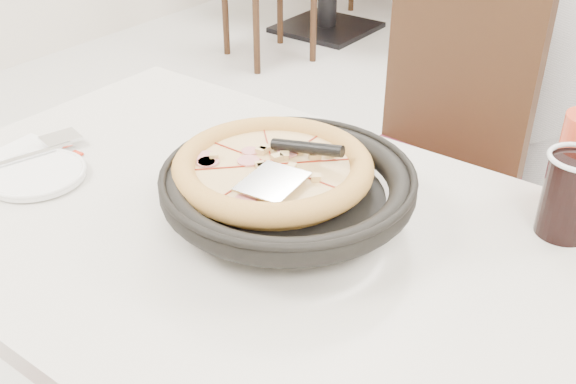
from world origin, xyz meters
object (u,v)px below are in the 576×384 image
Objects in this scene: main_table at (242,376)px; cola_glass at (570,198)px; side_plate at (37,175)px; pizza at (273,176)px; chair_far at (411,180)px; pizza_pan at (288,196)px.

main_table is 9.23× the size of cola_glass.
main_table is 6.97× the size of side_plate.
side_plate is (-0.36, -0.12, 0.38)m from main_table.
pizza is at bearing -152.45° from cola_glass.
cola_glass is at bearing 31.70° from main_table.
pizza is (0.04, 0.06, 0.44)m from main_table.
pizza_pan is at bearing 102.98° from chair_far.
chair_far is 0.74m from pizza_pan.
main_table is 4.23× the size of pizza.
side_plate is (-0.40, -0.18, -0.05)m from pizza.
main_table is at bearing 18.50° from side_plate.
main_table is at bearing -120.15° from pizza.
cola_glass is (0.45, 0.28, 0.44)m from main_table.
chair_far reaches higher than cola_glass.
cola_glass reaches higher than pizza_pan.
cola_glass is at bearing 26.17° from side_plate.
chair_far is 0.72m from cola_glass.
cola_glass reaches higher than side_plate.
pizza_pan reaches higher than side_plate.
pizza_pan is 1.11× the size of pizza.
pizza is 2.18× the size of cola_glass.
main_table is 0.54m from side_plate.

